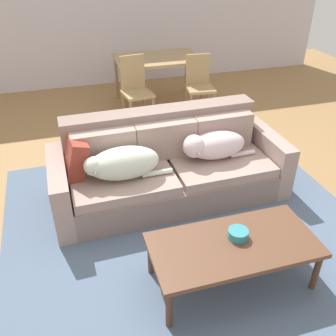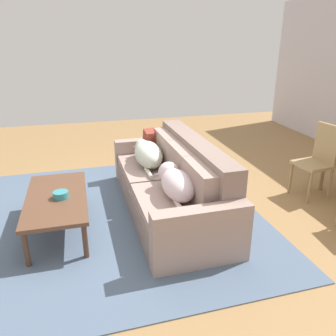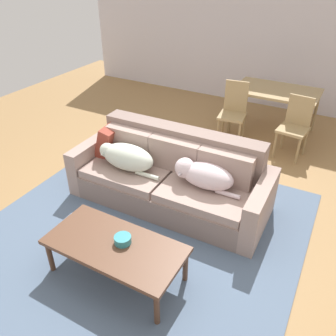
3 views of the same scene
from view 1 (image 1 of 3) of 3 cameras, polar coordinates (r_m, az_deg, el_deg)
ground_plane at (r=3.89m, az=2.87°, el=-5.66°), size 10.00×10.00×0.00m
back_partition at (r=7.05m, az=-8.34°, el=23.42°), size 8.00×0.12×2.70m
area_rug at (r=3.54m, az=3.40°, el=-10.15°), size 3.41×3.39×0.01m
couch at (r=3.89m, az=0.01°, el=0.26°), size 2.39×0.96×0.86m
dog_on_left_cushion at (r=3.51m, az=-7.05°, el=0.69°), size 0.83×0.35×0.31m
dog_on_right_cushion at (r=3.82m, az=6.82°, el=3.43°), size 0.79×0.36×0.30m
throw_pillow_by_left_arm at (r=3.66m, az=-14.08°, el=1.71°), size 0.29×0.41×0.42m
coffee_table at (r=2.94m, az=9.98°, el=-11.82°), size 1.28×0.62×0.41m
bowl_on_coffee_table at (r=2.94m, az=10.64°, el=-9.86°), size 0.16×0.16×0.07m
dining_table at (r=6.11m, az=-1.58°, el=15.90°), size 1.33×0.85×0.75m
dining_chair_near_left at (r=5.50m, az=-4.99°, el=12.23°), size 0.45×0.45×0.95m
dining_chair_near_right at (r=5.73m, az=4.75°, el=12.83°), size 0.44×0.44×0.90m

